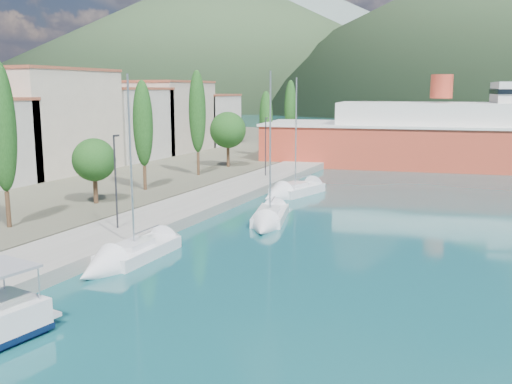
% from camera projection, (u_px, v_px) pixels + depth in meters
% --- Properties ---
extents(ground, '(1400.00, 1400.00, 0.00)m').
position_uv_depth(ground, '(439.00, 132.00, 131.28)').
color(ground, '#155156').
extents(quay, '(5.00, 88.00, 0.80)m').
position_uv_depth(quay, '(216.00, 197.00, 49.88)').
color(quay, gray).
rests_on(quay, ground).
extents(town_buildings, '(9.20, 69.20, 11.30)m').
position_uv_depth(town_buildings, '(86.00, 125.00, 67.84)').
color(town_buildings, beige).
rests_on(town_buildings, land_strip).
extents(tree_row, '(4.24, 64.44, 11.03)m').
position_uv_depth(tree_row, '(183.00, 127.00, 57.43)').
color(tree_row, '#47301E').
rests_on(tree_row, land_strip).
extents(lamp_posts, '(0.15, 45.72, 6.06)m').
position_uv_depth(lamp_posts, '(132.00, 175.00, 38.22)').
color(lamp_posts, '#2D2D33').
rests_on(lamp_posts, quay).
extents(sailboat_near, '(2.41, 8.01, 11.49)m').
position_uv_depth(sailboat_near, '(118.00, 261.00, 31.61)').
color(sailboat_near, silver).
rests_on(sailboat_near, ground).
extents(sailboat_mid, '(4.17, 8.54, 11.89)m').
position_uv_depth(sailboat_mid, '(267.00, 222.00, 41.07)').
color(sailboat_mid, silver).
rests_on(sailboat_mid, ground).
extents(sailboat_far, '(4.47, 8.40, 11.78)m').
position_uv_depth(sailboat_far, '(286.00, 193.00, 52.17)').
color(sailboat_far, silver).
rests_on(sailboat_far, ground).
extents(ferry, '(62.68, 22.04, 12.20)m').
position_uv_depth(ferry, '(512.00, 139.00, 70.36)').
color(ferry, '#C23F2A').
rests_on(ferry, ground).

